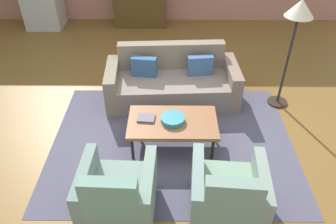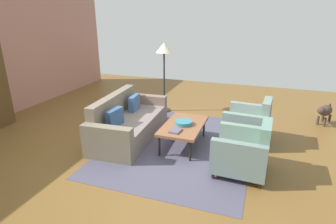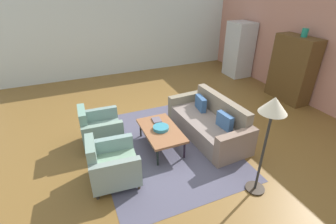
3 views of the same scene
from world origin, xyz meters
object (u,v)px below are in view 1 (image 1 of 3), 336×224
Objects in this scene: coffee_table at (173,123)px; armchair_left at (117,195)px; floor_lamp at (298,19)px; book_stack at (146,118)px; armchair_right at (228,196)px; fruit_bowl at (173,119)px; couch at (172,82)px.

coffee_table is 1.36× the size of armchair_left.
floor_lamp is (1.74, 1.02, 1.05)m from coffee_table.
book_stack reaches higher than coffee_table.
armchair_right is 1.54m from book_stack.
armchair_right is 2.73× the size of fruit_bowl.
fruit_bowl is at bearing 87.24° from couch.
couch is at bearing 108.76° from armchair_right.
fruit_bowl is at bearing 64.90° from armchair_left.
floor_lamp is (1.15, 2.18, 1.10)m from armchair_right.
armchair_left is 1.24m from book_stack.
floor_lamp reaches higher than armchair_left.
armchair_left reaches higher than fruit_bowl.
armchair_left is at bearing -101.49° from book_stack.
couch is 8.78× the size of book_stack.
book_stack is at bearing 173.22° from coffee_table.
coffee_table is 0.36m from book_stack.
book_stack is (-0.35, -1.14, 0.15)m from couch.
fruit_bowl is (-0.59, 1.17, 0.12)m from armchair_right.
floor_lamp reaches higher than coffee_table.
fruit_bowl is at bearing -6.74° from book_stack.
couch is 1.25× the size of floor_lamp.
coffee_table is 1.31m from armchair_left.
armchair_left is at bearing 72.64° from couch.
armchair_right is at bearing 2.32° from armchair_left.
floor_lamp is at bearing 66.78° from armchair_right.
floor_lamp is at bearing 45.30° from armchair_left.
couch is 1.21m from book_stack.
fruit_bowl is 2.24m from floor_lamp.
armchair_right is 2.70m from floor_lamp.
couch is at bearing 90.22° from coffee_table.
floor_lamp is at bearing 30.35° from fruit_bowl.
coffee_table is 0.07m from fruit_bowl.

